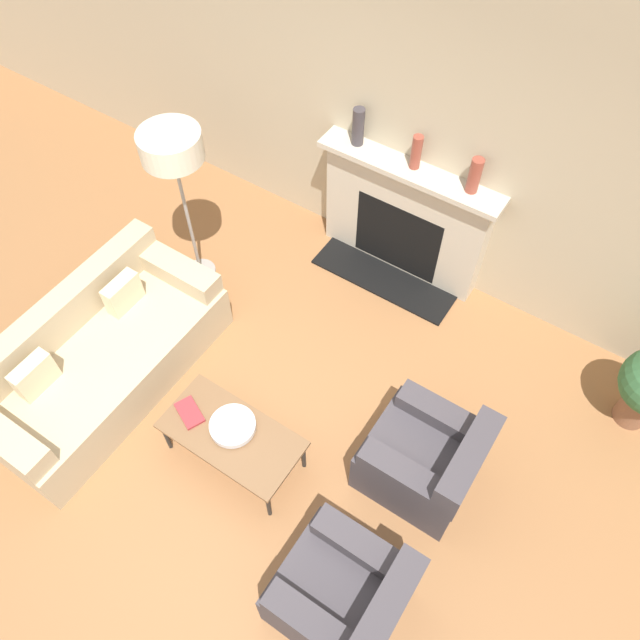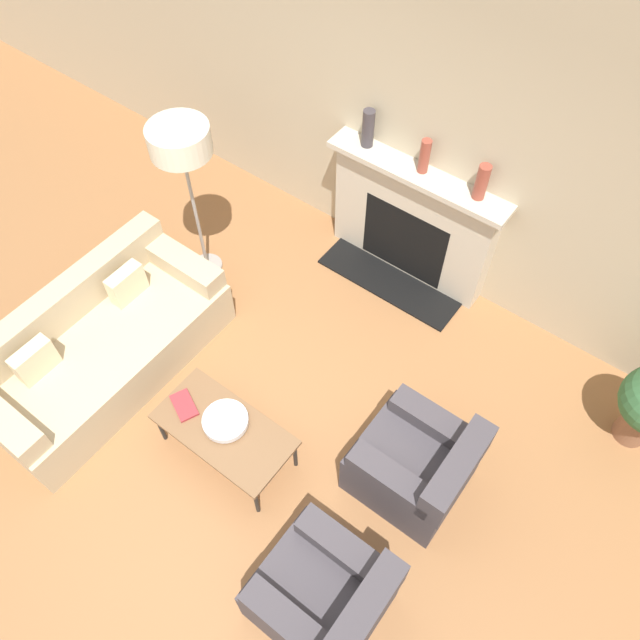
% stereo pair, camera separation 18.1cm
% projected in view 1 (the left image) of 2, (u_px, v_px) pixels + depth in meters
% --- Properties ---
extents(ground_plane, '(18.00, 18.00, 0.00)m').
position_uv_depth(ground_plane, '(233.00, 474.00, 4.76)').
color(ground_plane, '#99663D').
extents(wall_back, '(18.00, 0.06, 2.90)m').
position_uv_depth(wall_back, '(425.00, 129.00, 4.91)').
color(wall_back, '#BCAD8E').
rests_on(wall_back, ground_plane).
extents(fireplace, '(1.64, 0.59, 1.17)m').
position_uv_depth(fireplace, '(403.00, 220.00, 5.56)').
color(fireplace, beige).
rests_on(fireplace, ground_plane).
extents(couch, '(0.95, 2.06, 0.77)m').
position_uv_depth(couch, '(100.00, 357.00, 5.03)').
color(couch, tan).
rests_on(couch, ground_plane).
extents(armchair_near, '(0.78, 0.72, 0.77)m').
position_uv_depth(armchair_near, '(344.00, 597.00, 3.96)').
color(armchair_near, '#423D42').
rests_on(armchair_near, ground_plane).
extents(armchair_far, '(0.78, 0.72, 0.77)m').
position_uv_depth(armchair_far, '(426.00, 460.00, 4.50)').
color(armchair_far, '#423D42').
rests_on(armchair_far, ground_plane).
extents(coffee_table, '(1.04, 0.53, 0.40)m').
position_uv_depth(coffee_table, '(232.00, 436.00, 4.55)').
color(coffee_table, brown).
rests_on(coffee_table, ground_plane).
extents(bowl, '(0.34, 0.34, 0.07)m').
position_uv_depth(bowl, '(233.00, 426.00, 4.52)').
color(bowl, silver).
rests_on(bowl, coffee_table).
extents(book, '(0.28, 0.23, 0.02)m').
position_uv_depth(book, '(190.00, 413.00, 4.61)').
color(book, '#9E2D33').
rests_on(book, coffee_table).
extents(floor_lamp, '(0.50, 0.50, 1.60)m').
position_uv_depth(floor_lamp, '(173.00, 154.00, 4.80)').
color(floor_lamp, gray).
rests_on(floor_lamp, ground_plane).
extents(mantel_vase_left, '(0.10, 0.10, 0.33)m').
position_uv_depth(mantel_vase_left, '(358.00, 127.00, 5.11)').
color(mantel_vase_left, '#3D383D').
rests_on(mantel_vase_left, fireplace).
extents(mantel_vase_center_left, '(0.09, 0.09, 0.30)m').
position_uv_depth(mantel_vase_center_left, '(416.00, 152.00, 4.95)').
color(mantel_vase_center_left, brown).
rests_on(mantel_vase_center_left, fireplace).
extents(mantel_vase_center_right, '(0.10, 0.10, 0.31)m').
position_uv_depth(mantel_vase_center_right, '(475.00, 175.00, 4.78)').
color(mantel_vase_center_right, brown).
rests_on(mantel_vase_center_right, fireplace).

